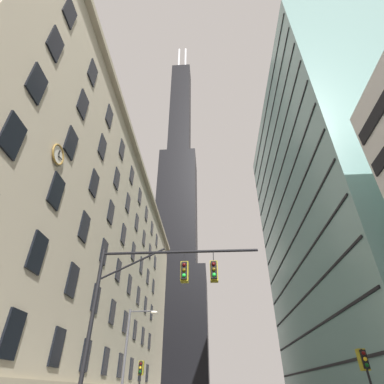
{
  "coord_description": "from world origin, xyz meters",
  "views": [
    {
      "loc": [
        -1.22,
        -12.29,
        1.62
      ],
      "look_at": [
        -3.87,
        29.91,
        30.14
      ],
      "focal_mm": 27.92,
      "sensor_mm": 36.0,
      "label": 1
    }
  ],
  "objects_px": {
    "traffic_light_near_right": "(365,364)",
    "street_lamppost": "(131,349)",
    "traffic_light_far_left": "(141,371)",
    "traffic_signal_mast": "(159,291)"
  },
  "relations": [
    {
      "from": "traffic_light_near_right",
      "to": "traffic_light_far_left",
      "type": "xyz_separation_m",
      "value": [
        -14.09,
        9.18,
        0.18
      ]
    },
    {
      "from": "traffic_light_far_left",
      "to": "street_lamppost",
      "type": "relative_size",
      "value": 0.53
    },
    {
      "from": "traffic_signal_mast",
      "to": "street_lamppost",
      "type": "bearing_deg",
      "value": 110.01
    },
    {
      "from": "traffic_light_near_right",
      "to": "street_lamppost",
      "type": "xyz_separation_m",
      "value": [
        -14.28,
        5.81,
        1.45
      ]
    },
    {
      "from": "traffic_light_near_right",
      "to": "traffic_light_far_left",
      "type": "relative_size",
      "value": 0.94
    },
    {
      "from": "traffic_light_far_left",
      "to": "street_lamppost",
      "type": "height_order",
      "value": "street_lamppost"
    },
    {
      "from": "traffic_light_near_right",
      "to": "street_lamppost",
      "type": "distance_m",
      "value": 15.48
    },
    {
      "from": "traffic_signal_mast",
      "to": "street_lamppost",
      "type": "relative_size",
      "value": 1.2
    },
    {
      "from": "traffic_light_far_left",
      "to": "traffic_signal_mast",
      "type": "bearing_deg",
      "value": -75.58
    },
    {
      "from": "traffic_light_near_right",
      "to": "street_lamppost",
      "type": "relative_size",
      "value": 0.5
    }
  ]
}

